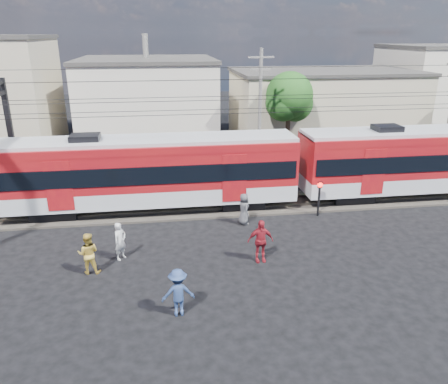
# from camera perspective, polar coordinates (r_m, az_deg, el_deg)

# --- Properties ---
(ground) EXTENTS (120.00, 120.00, 0.00)m
(ground) POSITION_cam_1_polar(r_m,az_deg,el_deg) (17.88, -4.12, -11.91)
(ground) COLOR black
(ground) RESTS_ON ground
(track_bed) EXTENTS (70.00, 3.40, 0.12)m
(track_bed) POSITION_cam_1_polar(r_m,az_deg,el_deg) (25.00, -5.53, -2.09)
(track_bed) COLOR #2D2823
(track_bed) RESTS_ON ground
(rail_near) EXTENTS (70.00, 0.12, 0.12)m
(rail_near) POSITION_cam_1_polar(r_m,az_deg,el_deg) (24.26, -5.44, -2.49)
(rail_near) COLOR #59544C
(rail_near) RESTS_ON track_bed
(rail_far) EXTENTS (70.00, 0.12, 0.12)m
(rail_far) POSITION_cam_1_polar(r_m,az_deg,el_deg) (25.65, -5.63, -1.22)
(rail_far) COLOR #59544C
(rail_far) RESTS_ON track_bed
(commuter_train) EXTENTS (50.30, 3.08, 4.17)m
(commuter_train) POSITION_cam_1_polar(r_m,az_deg,el_deg) (24.21, -9.24, 2.87)
(commuter_train) COLOR black
(commuter_train) RESTS_ON ground
(catenary) EXTENTS (70.00, 9.30, 7.52)m
(catenary) POSITION_cam_1_polar(r_m,az_deg,el_deg) (24.78, -26.54, 7.95)
(catenary) COLOR black
(catenary) RESTS_ON ground
(building_midwest) EXTENTS (12.24, 12.24, 7.30)m
(building_midwest) POSITION_cam_1_polar(r_m,az_deg,el_deg) (42.56, -9.84, 11.98)
(building_midwest) COLOR beige
(building_midwest) RESTS_ON ground
(building_mideast) EXTENTS (16.32, 10.20, 6.30)m
(building_mideast) POSITION_cam_1_polar(r_m,az_deg,el_deg) (42.37, 12.71, 11.06)
(building_mideast) COLOR #BBB08F
(building_mideast) RESTS_ON ground
(building_east) EXTENTS (10.20, 10.20, 8.30)m
(building_east) POSITION_cam_1_polar(r_m,az_deg,el_deg) (52.22, 26.08, 12.30)
(building_east) COLOR beige
(building_east) RESTS_ON ground
(utility_pole_mid) EXTENTS (1.80, 0.24, 8.50)m
(utility_pole_mid) POSITION_cam_1_polar(r_m,az_deg,el_deg) (31.32, 4.71, 10.98)
(utility_pole_mid) COLOR slate
(utility_pole_mid) RESTS_ON ground
(tree_near) EXTENTS (3.82, 3.64, 6.72)m
(tree_near) POSITION_cam_1_polar(r_m,az_deg,el_deg) (35.07, 8.78, 12.01)
(tree_near) COLOR #382619
(tree_near) RESTS_ON ground
(pedestrian_a) EXTENTS (0.72, 0.74, 1.72)m
(pedestrian_a) POSITION_cam_1_polar(r_m,az_deg,el_deg) (19.80, -13.40, -6.25)
(pedestrian_a) COLOR silver
(pedestrian_a) RESTS_ON ground
(pedestrian_b) EXTENTS (0.91, 0.73, 1.80)m
(pedestrian_b) POSITION_cam_1_polar(r_m,az_deg,el_deg) (19.01, -17.30, -7.67)
(pedestrian_b) COLOR gold
(pedestrian_b) RESTS_ON ground
(pedestrian_c) EXTENTS (1.21, 0.75, 1.80)m
(pedestrian_c) POSITION_cam_1_polar(r_m,az_deg,el_deg) (15.77, -6.02, -12.93)
(pedestrian_c) COLOR navy
(pedestrian_c) RESTS_ON ground
(pedestrian_d) EXTENTS (1.16, 0.51, 1.95)m
(pedestrian_d) POSITION_cam_1_polar(r_m,az_deg,el_deg) (19.08, 4.77, -6.38)
(pedestrian_d) COLOR maroon
(pedestrian_d) RESTS_ON ground
(pedestrian_e) EXTENTS (0.70, 0.92, 1.68)m
(pedestrian_e) POSITION_cam_1_polar(r_m,az_deg,el_deg) (22.73, 2.60, -2.22)
(pedestrian_e) COLOR #444448
(pedestrian_e) RESTS_ON ground
(car_silver) EXTENTS (3.90, 1.75, 1.30)m
(car_silver) POSITION_cam_1_polar(r_m,az_deg,el_deg) (35.59, 27.11, 3.53)
(car_silver) COLOR #A5A6AC
(car_silver) RESTS_ON ground
(crossing_signal) EXTENTS (0.29, 0.29, 1.98)m
(crossing_signal) POSITION_cam_1_polar(r_m,az_deg,el_deg) (24.06, 12.35, -0.04)
(crossing_signal) COLOR black
(crossing_signal) RESTS_ON ground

